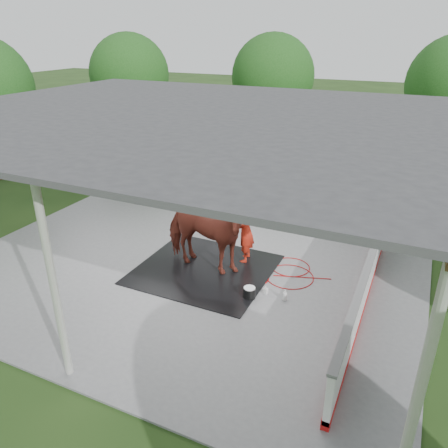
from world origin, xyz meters
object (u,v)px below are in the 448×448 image
at_px(handler, 246,230).
at_px(wash_bucket, 249,292).
at_px(horse, 204,233).
at_px(dasher_board, 367,281).

height_order(handler, wash_bucket, handler).
bearing_deg(handler, horse, -50.36).
relative_size(dasher_board, horse, 3.20).
height_order(dasher_board, handler, handler).
height_order(horse, wash_bucket, horse).
bearing_deg(handler, wash_bucket, 14.52).
distance_m(dasher_board, handler, 3.37).
relative_size(horse, wash_bucket, 8.42).
bearing_deg(handler, dasher_board, 67.61).
height_order(dasher_board, horse, horse).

